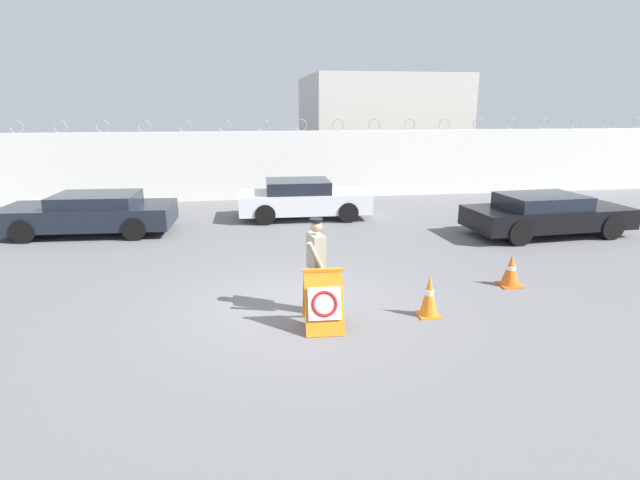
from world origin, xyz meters
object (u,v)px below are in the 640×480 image
at_px(traffic_cone_mid, 511,270).
at_px(parked_car_rear_sedan, 303,199).
at_px(security_guard, 316,261).
at_px(parked_car_front_coupe, 91,213).
at_px(barricade_sign, 323,299).
at_px(parked_car_far_side, 546,214).
at_px(traffic_cone_near, 429,296).

distance_m(traffic_cone_mid, parked_car_rear_sedan, 7.83).
relative_size(security_guard, parked_car_front_coupe, 0.36).
bearing_deg(barricade_sign, traffic_cone_mid, 21.14).
xyz_separation_m(traffic_cone_mid, parked_car_far_side, (3.13, 3.74, 0.28)).
bearing_deg(barricade_sign, security_guard, 94.34).
xyz_separation_m(traffic_cone_near, parked_car_far_side, (5.35, 4.94, 0.23)).
xyz_separation_m(security_guard, parked_car_rear_sedan, (0.71, 7.76, -0.33)).
xyz_separation_m(barricade_sign, parked_car_far_side, (7.27, 5.14, 0.10)).
bearing_deg(security_guard, parked_car_front_coupe, -151.89).
relative_size(barricade_sign, parked_car_rear_sedan, 0.24).
relative_size(traffic_cone_near, parked_car_front_coupe, 0.16).
bearing_deg(barricade_sign, traffic_cone_near, 8.19).
xyz_separation_m(barricade_sign, parked_car_front_coupe, (-5.61, 7.30, 0.10)).
bearing_deg(traffic_cone_near, security_guard, 166.28).
distance_m(security_guard, parked_car_far_side, 8.56).
bearing_deg(traffic_cone_near, parked_car_far_side, 42.74).
bearing_deg(parked_car_far_side, barricade_sign, -148.54).
distance_m(barricade_sign, parked_car_front_coupe, 9.21).
distance_m(security_guard, parked_car_rear_sedan, 7.80).
xyz_separation_m(barricade_sign, security_guard, (-0.02, 0.67, 0.45)).
relative_size(parked_car_front_coupe, parked_car_rear_sedan, 1.12).
distance_m(security_guard, traffic_cone_near, 2.08).
distance_m(barricade_sign, traffic_cone_near, 1.93).
xyz_separation_m(parked_car_front_coupe, parked_car_rear_sedan, (6.30, 1.13, 0.03)).
bearing_deg(parked_car_far_side, parked_car_front_coupe, 166.69).
bearing_deg(parked_car_rear_sedan, traffic_cone_mid, -62.46).
xyz_separation_m(traffic_cone_near, parked_car_rear_sedan, (-1.23, 8.23, 0.26)).
bearing_deg(parked_car_front_coupe, barricade_sign, 130.47).
distance_m(barricade_sign, security_guard, 0.81).
relative_size(parked_car_front_coupe, parked_car_far_side, 1.02).
height_order(traffic_cone_mid, parked_car_rear_sedan, parked_car_rear_sedan).
distance_m(traffic_cone_near, parked_car_rear_sedan, 8.33).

